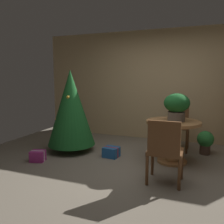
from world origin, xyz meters
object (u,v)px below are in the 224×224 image
(wooden_chair_near, at_px, (165,148))
(potted_plant, at_px, (205,141))
(round_dining_table, at_px, (173,135))
(gift_box_blue, at_px, (111,152))
(holiday_tree, at_px, (71,108))
(flower_vase, at_px, (177,105))
(wooden_chair_far, at_px, (178,124))
(gift_box_purple, at_px, (38,156))

(wooden_chair_near, bearing_deg, potted_plant, 71.40)
(round_dining_table, relative_size, gift_box_blue, 3.11)
(holiday_tree, bearing_deg, wooden_chair_near, -23.85)
(gift_box_blue, distance_m, potted_plant, 1.85)
(flower_vase, height_order, holiday_tree, holiday_tree)
(flower_vase, height_order, wooden_chair_far, flower_vase)
(potted_plant, bearing_deg, wooden_chair_near, -108.60)
(wooden_chair_far, relative_size, potted_plant, 2.02)
(flower_vase, distance_m, wooden_chair_near, 1.07)
(gift_box_blue, height_order, gift_box_purple, gift_box_purple)
(wooden_chair_near, relative_size, potted_plant, 2.00)
(gift_box_blue, xyz_separation_m, gift_box_purple, (-1.14, -0.69, 0.00))
(flower_vase, bearing_deg, potted_plant, 53.74)
(round_dining_table, bearing_deg, wooden_chair_far, 90.00)
(holiday_tree, distance_m, gift_box_purple, 1.13)
(wooden_chair_near, distance_m, potted_plant, 1.73)
(round_dining_table, xyz_separation_m, gift_box_blue, (-1.11, -0.12, -0.40))
(flower_vase, bearing_deg, round_dining_table, -172.42)
(wooden_chair_far, height_order, wooden_chair_near, wooden_chair_far)
(round_dining_table, relative_size, gift_box_purple, 3.26)
(flower_vase, bearing_deg, gift_box_blue, -173.52)
(round_dining_table, height_order, holiday_tree, holiday_tree)
(round_dining_table, height_order, flower_vase, flower_vase)
(wooden_chair_near, bearing_deg, holiday_tree, 156.15)
(flower_vase, bearing_deg, wooden_chair_near, -92.82)
(wooden_chair_near, height_order, gift_box_purple, wooden_chair_near)
(round_dining_table, distance_m, wooden_chair_near, 0.94)
(wooden_chair_far, xyz_separation_m, holiday_tree, (-2.00, -0.88, 0.35))
(flower_vase, bearing_deg, holiday_tree, -178.44)
(round_dining_table, bearing_deg, gift_box_blue, -173.57)
(gift_box_blue, bearing_deg, holiday_tree, 175.22)
(wooden_chair_far, bearing_deg, wooden_chair_near, -90.00)
(holiday_tree, bearing_deg, potted_plant, 16.12)
(holiday_tree, height_order, potted_plant, holiday_tree)
(round_dining_table, distance_m, wooden_chair_far, 0.84)
(flower_vase, xyz_separation_m, holiday_tree, (-2.05, -0.06, -0.13))
(flower_vase, distance_m, gift_box_purple, 2.61)
(round_dining_table, bearing_deg, wooden_chair_near, -90.00)
(wooden_chair_near, xyz_separation_m, holiday_tree, (-2.00, 0.89, 0.37))
(round_dining_table, xyz_separation_m, holiday_tree, (-2.00, -0.05, 0.39))
(gift_box_blue, height_order, potted_plant, potted_plant)
(potted_plant, bearing_deg, gift_box_purple, -151.69)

